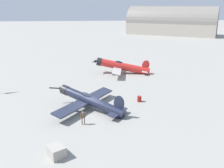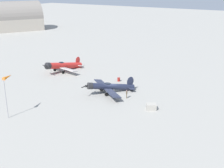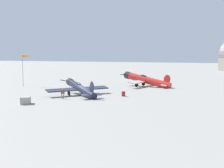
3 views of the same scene
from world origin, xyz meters
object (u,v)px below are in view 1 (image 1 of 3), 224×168
Objects in this scene: airplane_mid_apron at (121,66)px; ground_crew_mechanic at (83,117)px; fuel_drum at (139,99)px; airplane_foreground at (89,100)px; equipment_crate at (56,151)px.

ground_crew_mechanic is at bearing 81.60° from airplane_mid_apron.
fuel_drum is (15.77, 0.54, -1.05)m from airplane_mid_apron.
airplane_foreground is 19.11m from airplane_mid_apron.
airplane_foreground reaches higher than equipment_crate.
airplane_foreground is at bearing -73.63° from fuel_drum.
equipment_crate is (6.22, -2.36, -0.47)m from ground_crew_mechanic.
ground_crew_mechanic is 0.77× the size of equipment_crate.
equipment_crate is (28.43, -9.81, -0.94)m from airplane_mid_apron.
airplane_mid_apron is at bearing 140.94° from ground_crew_mechanic.
airplane_mid_apron is at bearing -73.61° from airplane_foreground.
airplane_mid_apron is 23.43m from ground_crew_mechanic.
ground_crew_mechanic is (4.32, -0.75, -0.30)m from airplane_foreground.
airplane_mid_apron is (-17.89, 6.69, 0.16)m from airplane_foreground.
equipment_crate is at bearing -39.24° from fuel_drum.
equipment_crate is at bearing 110.44° from airplane_foreground.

